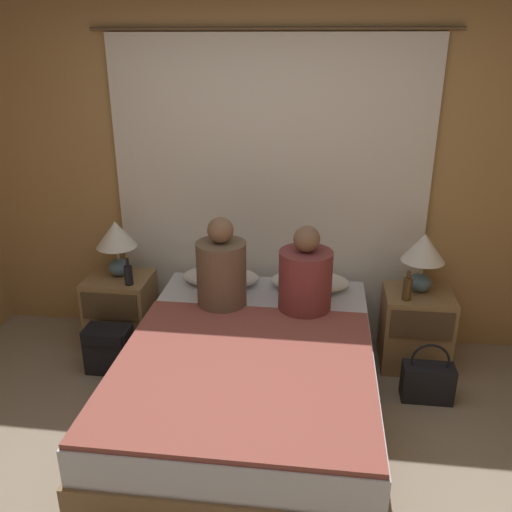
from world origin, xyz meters
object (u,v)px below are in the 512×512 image
bed (250,382)px  person_left_in_bed (221,271)px  backpack_on_floor (109,347)px  lamp_left (116,240)px  handbag_on_floor (428,381)px  nightstand_left (121,311)px  nightstand_right (415,329)px  pillow_left (221,277)px  beer_bottle_on_right_stand (407,288)px  beer_bottle_on_left_stand (128,275)px  person_right_in_bed (305,278)px  lamp_right (423,253)px  pillow_right (310,282)px

bed → person_left_in_bed: 0.75m
person_left_in_bed → backpack_on_floor: size_ratio=1.86×
bed → lamp_left: bearing=143.8°
handbag_on_floor → nightstand_left: bearing=169.2°
bed → nightstand_right: 1.34m
nightstand_right → nightstand_left: bearing=180.0°
pillow_left → person_left_in_bed: (0.08, -0.35, 0.20)m
nightstand_right → person_left_in_bed: size_ratio=0.90×
bed → handbag_on_floor: (1.13, 0.33, -0.12)m
nightstand_right → backpack_on_floor: size_ratio=1.67×
nightstand_right → handbag_on_floor: size_ratio=1.37×
nightstand_left → beer_bottle_on_right_stand: beer_bottle_on_right_stand is taller
backpack_on_floor → nightstand_right: bearing=9.5°
lamp_left → beer_bottle_on_left_stand: lamp_left is taller
person_right_in_bed → backpack_on_floor: 1.49m
bed → lamp_right: size_ratio=4.80×
bed → pillow_right: 0.95m
person_left_in_bed → handbag_on_floor: 1.54m
lamp_right → pillow_right: size_ratio=0.75×
beer_bottle_on_left_stand → handbag_on_floor: beer_bottle_on_left_stand is taller
bed → pillow_left: bearing=111.7°
lamp_right → nightstand_left: bearing=-178.9°
pillow_left → handbag_on_floor: 1.61m
nightstand_right → pillow_left: 1.46m
nightstand_right → person_right_in_bed: size_ratio=0.95×
bed → backpack_on_floor: size_ratio=5.98×
pillow_right → person_left_in_bed: 0.71m
pillow_left → person_right_in_bed: 0.75m
pillow_left → pillow_right: bearing=0.0°
pillow_right → person_left_in_bed: bearing=-148.8°
nightstand_left → beer_bottle_on_right_stand: bearing=-3.0°
person_right_in_bed → beer_bottle_on_right_stand: person_right_in_bed is taller
lamp_right → pillow_left: size_ratio=0.75×
pillow_left → handbag_on_floor: size_ratio=1.37×
nightstand_left → beer_bottle_on_left_stand: 0.40m
nightstand_right → backpack_on_floor: 2.20m
bed → beer_bottle_on_right_stand: (0.99, 0.65, 0.39)m
beer_bottle_on_left_stand → nightstand_right: bearing=3.0°
bed → person_right_in_bed: person_right_in_bed is taller
lamp_left → lamp_right: (2.20, 0.00, 0.00)m
person_left_in_bed → handbag_on_floor: (1.39, -0.14, -0.65)m
pillow_left → beer_bottle_on_right_stand: 1.33m
pillow_right → pillow_left: bearing=180.0°
pillow_right → beer_bottle_on_left_stand: size_ratio=2.80×
beer_bottle_on_right_stand → lamp_left: bearing=175.8°
nightstand_right → lamp_right: (0.00, 0.04, 0.57)m
nightstand_right → backpack_on_floor: nightstand_right is taller
nightstand_right → person_left_in_bed: person_left_in_bed is taller
person_left_in_bed → person_right_in_bed: person_left_in_bed is taller
pillow_right → lamp_right: bearing=-1.6°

